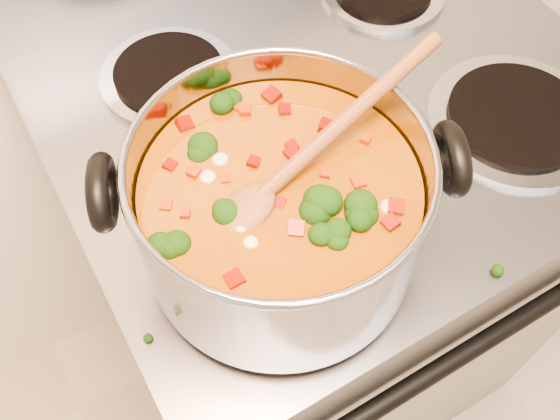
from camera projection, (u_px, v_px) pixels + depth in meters
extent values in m
cube|color=gray|center=(319.00, 264.00, 1.20)|extent=(0.74, 0.64, 0.92)
cylinder|color=black|center=(481.00, 343.00, 0.76)|extent=(0.63, 0.02, 0.02)
cylinder|color=#A5A5AD|center=(279.00, 238.00, 0.70)|extent=(0.22, 0.22, 0.01)
cylinder|color=black|center=(279.00, 235.00, 0.69)|extent=(0.17, 0.17, 0.01)
cylinder|color=#A5A5AD|center=(516.00, 119.00, 0.79)|extent=(0.22, 0.22, 0.01)
cylinder|color=black|center=(518.00, 115.00, 0.79)|extent=(0.17, 0.17, 0.01)
cylinder|color=#A5A5AD|center=(169.00, 76.00, 0.83)|extent=(0.18, 0.18, 0.01)
cylinder|color=black|center=(169.00, 72.00, 0.83)|extent=(0.15, 0.15, 0.01)
cylinder|color=#94949B|center=(280.00, 208.00, 0.61)|extent=(0.28, 0.28, 0.15)
torus|color=#94949B|center=(280.00, 160.00, 0.55)|extent=(0.29, 0.29, 0.01)
cylinder|color=#803E0B|center=(280.00, 218.00, 0.63)|extent=(0.27, 0.27, 0.12)
torus|color=black|center=(103.00, 192.00, 0.56)|extent=(0.05, 0.08, 0.08)
torus|color=black|center=(451.00, 159.00, 0.58)|extent=(0.05, 0.08, 0.08)
ellipsoid|color=black|center=(177.00, 168.00, 0.59)|extent=(0.04, 0.04, 0.03)
ellipsoid|color=black|center=(194.00, 173.00, 0.59)|extent=(0.04, 0.04, 0.03)
ellipsoid|color=black|center=(290.00, 193.00, 0.57)|extent=(0.04, 0.04, 0.03)
ellipsoid|color=black|center=(209.00, 249.00, 0.54)|extent=(0.04, 0.04, 0.03)
ellipsoid|color=black|center=(319.00, 239.00, 0.55)|extent=(0.04, 0.04, 0.03)
ellipsoid|color=black|center=(363.00, 200.00, 0.57)|extent=(0.04, 0.04, 0.03)
ellipsoid|color=black|center=(312.00, 153.00, 0.60)|extent=(0.04, 0.04, 0.03)
ellipsoid|color=#790904|center=(230.00, 130.00, 0.62)|extent=(0.01, 0.01, 0.01)
ellipsoid|color=#790904|center=(225.00, 216.00, 0.56)|extent=(0.01, 0.01, 0.01)
ellipsoid|color=#790904|center=(345.00, 233.00, 0.55)|extent=(0.01, 0.01, 0.01)
ellipsoid|color=#790904|center=(284.00, 267.00, 0.53)|extent=(0.01, 0.01, 0.01)
ellipsoid|color=#790904|center=(285.00, 187.00, 0.58)|extent=(0.01, 0.01, 0.01)
ellipsoid|color=#790904|center=(273.00, 198.00, 0.57)|extent=(0.01, 0.01, 0.01)
ellipsoid|color=#790904|center=(382.00, 221.00, 0.56)|extent=(0.01, 0.01, 0.01)
ellipsoid|color=#790904|center=(331.00, 263.00, 0.53)|extent=(0.01, 0.01, 0.01)
ellipsoid|color=#790904|center=(234.00, 178.00, 0.58)|extent=(0.01, 0.01, 0.01)
ellipsoid|color=#790904|center=(365.00, 262.00, 0.53)|extent=(0.01, 0.01, 0.01)
ellipsoid|color=#790904|center=(269.00, 100.00, 0.64)|extent=(0.01, 0.01, 0.01)
ellipsoid|color=#790904|center=(377.00, 233.00, 0.55)|extent=(0.01, 0.01, 0.01)
ellipsoid|color=#790904|center=(260.00, 180.00, 0.58)|extent=(0.01, 0.01, 0.01)
ellipsoid|color=#9F2C08|center=(352.00, 134.00, 0.61)|extent=(0.01, 0.01, 0.01)
ellipsoid|color=#9F2C08|center=(304.00, 280.00, 0.53)|extent=(0.01, 0.01, 0.01)
ellipsoid|color=#9F2C08|center=(187.00, 123.00, 0.62)|extent=(0.01, 0.01, 0.01)
ellipsoid|color=#9F2C08|center=(224.00, 220.00, 0.56)|extent=(0.01, 0.01, 0.01)
ellipsoid|color=#9F2C08|center=(301.00, 238.00, 0.55)|extent=(0.01, 0.01, 0.01)
ellipsoid|color=#9F2C08|center=(399.00, 220.00, 0.56)|extent=(0.01, 0.01, 0.01)
ellipsoid|color=#9F2C08|center=(279.00, 196.00, 0.57)|extent=(0.01, 0.01, 0.01)
ellipsoid|color=#9F2C08|center=(338.00, 219.00, 0.56)|extent=(0.01, 0.01, 0.01)
ellipsoid|color=#9F2C08|center=(220.00, 252.00, 0.54)|extent=(0.01, 0.01, 0.01)
ellipsoid|color=#9F2C08|center=(262.00, 100.00, 0.64)|extent=(0.01, 0.01, 0.01)
ellipsoid|color=beige|center=(196.00, 251.00, 0.54)|extent=(0.02, 0.02, 0.01)
ellipsoid|color=beige|center=(212.00, 163.00, 0.59)|extent=(0.02, 0.02, 0.01)
ellipsoid|color=beige|center=(382.00, 242.00, 0.55)|extent=(0.02, 0.02, 0.01)
ellipsoid|color=beige|center=(275.00, 127.00, 0.62)|extent=(0.02, 0.02, 0.01)
ellipsoid|color=beige|center=(314.00, 181.00, 0.58)|extent=(0.02, 0.02, 0.01)
ellipsoid|color=brown|center=(243.00, 213.00, 0.56)|extent=(0.08, 0.06, 0.04)
cylinder|color=brown|center=(343.00, 123.00, 0.58)|extent=(0.25, 0.06, 0.08)
ellipsoid|color=black|center=(466.00, 267.00, 0.68)|extent=(0.01, 0.01, 0.01)
ellipsoid|color=black|center=(302.00, 104.00, 0.81)|extent=(0.01, 0.01, 0.01)
ellipsoid|color=black|center=(280.00, 398.00, 0.60)|extent=(0.01, 0.01, 0.01)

